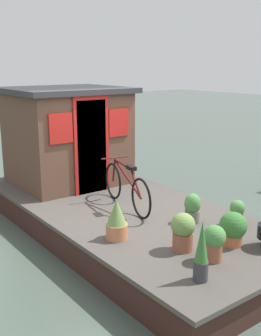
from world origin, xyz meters
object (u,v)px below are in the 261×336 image
object	(u,v)px
bicycle	(126,187)
potted_plant_mint	(183,231)
potted_plant_geranium	(117,220)
potted_plant_rosemary	(201,252)
potted_plant_fern	(233,228)
potted_plant_thyme	(214,241)
houseboat_cabin	(67,135)
potted_plant_succulent	(237,212)
potted_plant_lavender	(192,208)

from	to	relation	value
bicycle	potted_plant_mint	xyz separation A→B (m)	(-1.73, 0.38, -0.10)
potted_plant_geranium	potted_plant_rosemary	world-z (taller)	potted_plant_rosemary
potted_plant_fern	potted_plant_rosemary	bearing A→B (deg)	111.15
potted_plant_geranium	potted_plant_thyme	xyz separation A→B (m)	(-1.24, -0.56, -0.01)
houseboat_cabin	bicycle	distance (m)	2.06
potted_plant_thyme	potted_plant_succulent	world-z (taller)	potted_plant_thyme
potted_plant_rosemary	potted_plant_lavender	world-z (taller)	potted_plant_rosemary
houseboat_cabin	potted_plant_mint	world-z (taller)	houseboat_cabin
potted_plant_thyme	potted_plant_fern	xyz separation A→B (m)	(0.16, -0.54, -0.02)
potted_plant_geranium	potted_plant_succulent	distance (m)	1.83
potted_plant_geranium	potted_plant_mint	xyz separation A→B (m)	(-0.80, -0.47, -0.00)
potted_plant_lavender	bicycle	bearing A→B (deg)	20.38
bicycle	potted_plant_lavender	world-z (taller)	bicycle
potted_plant_rosemary	potted_plant_fern	size ratio (longest dim) A/B	1.54
houseboat_cabin	potted_plant_succulent	xyz separation A→B (m)	(-3.56, -0.85, -0.74)
potted_plant_fern	potted_plant_succulent	bearing A→B (deg)	-55.23
houseboat_cabin	potted_plant_fern	size ratio (longest dim) A/B	4.87
potted_plant_fern	potted_plant_geranium	bearing A→B (deg)	45.24
bicycle	potted_plant_succulent	bearing A→B (deg)	-151.62
potted_plant_succulent	potted_plant_lavender	xyz separation A→B (m)	(0.48, 0.45, 0.02)
potted_plant_succulent	houseboat_cabin	bearing A→B (deg)	13.48
potted_plant_succulent	potted_plant_lavender	size ratio (longest dim) A/B	0.86
potted_plant_rosemary	potted_plant_succulent	xyz separation A→B (m)	(0.81, -1.61, -0.13)
potted_plant_thyme	potted_plant_lavender	bearing A→B (deg)	-33.49
houseboat_cabin	potted_plant_mint	size ratio (longest dim) A/B	4.45
potted_plant_thyme	potted_plant_succulent	distance (m)	1.29
potted_plant_rosemary	potted_plant_mint	xyz separation A→B (m)	(0.67, -0.38, -0.07)
potted_plant_mint	potted_plant_geranium	bearing A→B (deg)	30.36
potted_plant_rosemary	potted_plant_succulent	bearing A→B (deg)	-63.28
potted_plant_mint	potted_plant_fern	size ratio (longest dim) A/B	1.09
potted_plant_mint	potted_plant_succulent	world-z (taller)	potted_plant_mint
potted_plant_thyme	potted_plant_succulent	size ratio (longest dim) A/B	1.19
potted_plant_thyme	potted_plant_mint	distance (m)	0.45
houseboat_cabin	potted_plant_mint	distance (m)	3.78
potted_plant_thyme	potted_plant_lavender	xyz separation A→B (m)	(1.06, -0.70, -0.03)
houseboat_cabin	bicycle	world-z (taller)	houseboat_cabin
potted_plant_thyme	potted_plant_mint	xyz separation A→B (m)	(0.44, 0.09, 0.01)
bicycle	potted_plant_mint	world-z (taller)	bicycle
bicycle	potted_plant_rosemary	distance (m)	2.51
potted_plant_geranium	potted_plant_rosemary	bearing A→B (deg)	-176.45
potted_plant_rosemary	bicycle	bearing A→B (deg)	-17.41
potted_plant_geranium	potted_plant_lavender	bearing A→B (deg)	-98.20
potted_plant_rosemary	potted_plant_geranium	bearing A→B (deg)	3.55
potted_plant_geranium	potted_plant_succulent	bearing A→B (deg)	-111.14
potted_plant_succulent	bicycle	bearing A→B (deg)	28.38
bicycle	potted_plant_thyme	size ratio (longest dim) A/B	3.72
potted_plant_fern	potted_plant_thyme	bearing A→B (deg)	106.50
houseboat_cabin	potted_plant_lavender	world-z (taller)	houseboat_cabin
potted_plant_rosemary	potted_plant_mint	distance (m)	0.77
potted_plant_rosemary	potted_plant_fern	distance (m)	1.08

